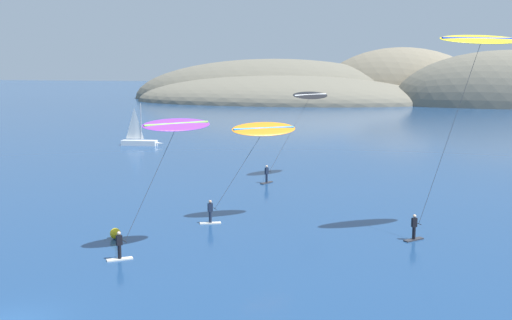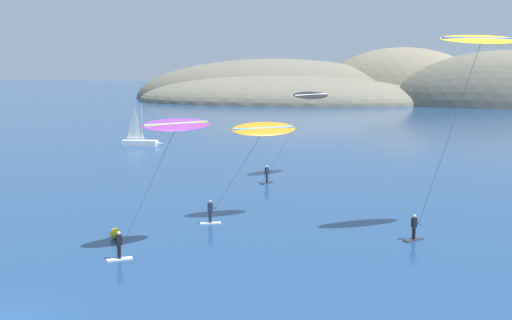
# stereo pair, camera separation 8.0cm
# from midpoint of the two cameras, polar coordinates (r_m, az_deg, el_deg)

# --- Properties ---
(headland_island) EXTENTS (132.18, 47.52, 29.77)m
(headland_island) POSITION_cam_midpoint_polar(r_m,az_deg,el_deg) (179.67, 8.12, 5.18)
(headland_island) COLOR #6B6656
(headland_island) RESTS_ON ground
(sailboat_near) EXTENTS (5.91, 1.56, 5.70)m
(sailboat_near) POSITION_cam_midpoint_polar(r_m,az_deg,el_deg) (88.23, -10.17, 1.70)
(sailboat_near) COLOR white
(sailboat_near) RESTS_ON ground
(kitesurfer_orange) EXTENTS (6.71, 4.74, 7.12)m
(kitesurfer_orange) POSITION_cam_midpoint_polar(r_m,az_deg,el_deg) (46.15, 0.33, 2.22)
(kitesurfer_orange) COLOR silver
(kitesurfer_orange) RESTS_ON ground
(kitesurfer_yellow) EXTENTS (7.64, 5.42, 13.22)m
(kitesurfer_yellow) POSITION_cam_midpoint_polar(r_m,az_deg,el_deg) (43.99, 19.03, 9.13)
(kitesurfer_yellow) COLOR #2D2D33
(kitesurfer_yellow) RESTS_ON ground
(kitesurfer_purple) EXTENTS (5.60, 5.51, 8.10)m
(kitesurfer_purple) POSITION_cam_midpoint_polar(r_m,az_deg,el_deg) (38.62, -7.52, 2.26)
(kitesurfer_purple) COLOR silver
(kitesurfer_purple) RESTS_ON ground
(kitesurfer_black) EXTENTS (6.09, 7.90, 8.46)m
(kitesurfer_black) POSITION_cam_midpoint_polar(r_m,az_deg,el_deg) (63.43, 4.54, 5.23)
(kitesurfer_black) COLOR #2D2D33
(kitesurfer_black) RESTS_ON ground
(marker_buoy) EXTENTS (0.70, 0.70, 0.70)m
(marker_buoy) POSITION_cam_midpoint_polar(r_m,az_deg,el_deg) (43.03, -12.45, -6.39)
(marker_buoy) COLOR yellow
(marker_buoy) RESTS_ON ground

